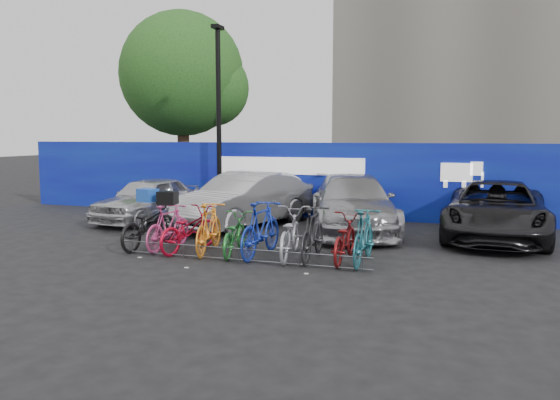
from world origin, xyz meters
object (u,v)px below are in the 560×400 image
at_px(bike_6, 290,233).
at_px(bike_1, 168,227).
at_px(lamppost, 219,115).
at_px(bike_rack, 239,254).
at_px(tree, 187,77).
at_px(bike_3, 209,228).
at_px(bike_0, 148,225).
at_px(bike_5, 261,229).
at_px(bike_8, 344,238).
at_px(bike_2, 189,229).
at_px(car_2, 352,203).
at_px(bike_4, 234,234).
at_px(car_3, 496,210).
at_px(bike_9, 364,237).
at_px(car_1, 245,200).
at_px(bike_7, 313,233).
at_px(car_0, 148,199).

bearing_deg(bike_6, bike_1, -6.34).
distance_m(lamppost, bike_rack, 7.48).
distance_m(tree, bike_3, 12.47).
distance_m(bike_0, bike_1, 0.56).
bearing_deg(bike_5, bike_8, -172.64).
relative_size(bike_2, bike_5, 0.95).
bearing_deg(bike_8, bike_3, 3.16).
relative_size(bike_rack, bike_1, 3.18).
distance_m(bike_0, bike_6, 3.48).
bearing_deg(bike_2, bike_rack, 169.33).
xyz_separation_m(bike_0, bike_5, (2.85, -0.09, 0.07)).
bearing_deg(bike_1, car_2, -129.72).
xyz_separation_m(bike_rack, bike_6, (0.89, 0.69, 0.38)).
distance_m(bike_2, bike_3, 0.53).
bearing_deg(car_2, tree, 126.76).
height_order(bike_rack, bike_0, bike_0).
relative_size(bike_4, bike_5, 0.86).
distance_m(car_3, bike_9, 4.72).
distance_m(lamppost, car_2, 5.57).
height_order(lamppost, bike_4, lamppost).
xyz_separation_m(bike_3, bike_6, (1.86, 0.10, -0.03)).
bearing_deg(bike_rack, bike_0, 164.86).
bearing_deg(lamppost, car_1, -47.85).
height_order(car_3, bike_9, car_3).
distance_m(bike_7, bike_8, 0.67).
bearing_deg(car_0, bike_5, -28.82).
relative_size(bike_7, bike_9, 1.01).
xyz_separation_m(car_1, bike_5, (1.82, -3.57, -0.17)).
xyz_separation_m(tree, bike_8, (8.85, -9.91, -4.57)).
relative_size(tree, bike_1, 4.43).
bearing_deg(bike_5, car_0, -32.03).
distance_m(car_1, bike_0, 3.64).
relative_size(bike_rack, car_3, 1.06).
bearing_deg(tree, bike_1, -64.64).
height_order(car_0, bike_2, car_0).
bearing_deg(bike_4, bike_5, 172.71).
relative_size(car_3, bike_7, 2.76).
bearing_deg(bike_7, lamppost, -50.93).
bearing_deg(bike_6, bike_rack, 30.50).
bearing_deg(bike_3, car_3, -156.99).
bearing_deg(bike_4, car_0, -47.79).
distance_m(car_3, bike_8, 4.90).
bearing_deg(tree, car_3, -27.19).
distance_m(tree, car_0, 8.10).
height_order(car_3, bike_4, car_3).
xyz_separation_m(lamppost, bike_9, (5.69, -5.36, -2.70)).
xyz_separation_m(car_1, bike_6, (2.45, -3.50, -0.25)).
xyz_separation_m(car_1, bike_0, (-1.03, -3.49, -0.24)).
distance_m(bike_0, bike_8, 4.66).
height_order(tree, bike_3, tree).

